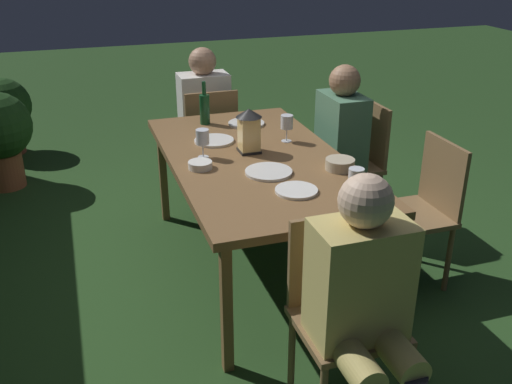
# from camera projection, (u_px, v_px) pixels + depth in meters

# --- Properties ---
(ground_plane) EXTENTS (16.00, 16.00, 0.00)m
(ground_plane) POSITION_uv_depth(u_px,v_px,m) (256.00, 267.00, 3.69)
(ground_plane) COLOR #26471E
(dining_table) EXTENTS (1.83, 0.98, 0.75)m
(dining_table) POSITION_uv_depth(u_px,v_px,m) (256.00, 165.00, 3.41)
(dining_table) COLOR brown
(dining_table) RESTS_ON ground
(chair_head_near) EXTENTS (0.40, 0.42, 0.87)m
(chair_head_near) POSITION_uv_depth(u_px,v_px,m) (341.00, 307.00, 2.48)
(chair_head_near) COLOR brown
(chair_head_near) RESTS_ON ground
(person_in_mustard) EXTENTS (0.48, 0.38, 1.15)m
(person_in_mustard) POSITION_uv_depth(u_px,v_px,m) (365.00, 303.00, 2.25)
(person_in_mustard) COLOR tan
(person_in_mustard) RESTS_ON ground
(chair_side_left_a) EXTENTS (0.42, 0.40, 0.87)m
(chair_side_left_a) POSITION_uv_depth(u_px,v_px,m) (422.00, 206.00, 3.39)
(chair_side_left_a) COLOR brown
(chair_side_left_a) RESTS_ON ground
(chair_side_left_b) EXTENTS (0.42, 0.40, 0.87)m
(chair_side_left_b) POSITION_uv_depth(u_px,v_px,m) (357.00, 158.00, 4.10)
(chair_side_left_b) COLOR brown
(chair_side_left_b) RESTS_ON ground
(person_in_green) EXTENTS (0.38, 0.47, 1.15)m
(person_in_green) POSITION_uv_depth(u_px,v_px,m) (333.00, 140.00, 3.98)
(person_in_green) COLOR #4C7A5B
(person_in_green) RESTS_ON ground
(chair_head_far) EXTENTS (0.40, 0.42, 0.87)m
(chair_head_far) POSITION_uv_depth(u_px,v_px,m) (209.00, 137.00, 4.50)
(chair_head_far) COLOR brown
(chair_head_far) RESTS_ON ground
(person_in_cream) EXTENTS (0.48, 0.38, 1.15)m
(person_in_cream) POSITION_uv_depth(u_px,v_px,m) (202.00, 111.00, 4.61)
(person_in_cream) COLOR white
(person_in_cream) RESTS_ON ground
(lantern_centerpiece) EXTENTS (0.15, 0.15, 0.27)m
(lantern_centerpiece) POSITION_uv_depth(u_px,v_px,m) (249.00, 128.00, 3.40)
(lantern_centerpiece) COLOR black
(lantern_centerpiece) RESTS_ON dining_table
(green_bottle_on_table) EXTENTS (0.07, 0.07, 0.29)m
(green_bottle_on_table) POSITION_uv_depth(u_px,v_px,m) (205.00, 108.00, 3.92)
(green_bottle_on_table) COLOR #144723
(green_bottle_on_table) RESTS_ON dining_table
(wine_glass_a) EXTENTS (0.08, 0.08, 0.17)m
(wine_glass_a) POSITION_uv_depth(u_px,v_px,m) (287.00, 123.00, 3.59)
(wine_glass_a) COLOR silver
(wine_glass_a) RESTS_ON dining_table
(wine_glass_b) EXTENTS (0.08, 0.08, 0.17)m
(wine_glass_b) POSITION_uv_depth(u_px,v_px,m) (203.00, 138.00, 3.33)
(wine_glass_b) COLOR silver
(wine_glass_b) RESTS_ON dining_table
(wine_glass_c) EXTENTS (0.08, 0.08, 0.17)m
(wine_glass_c) POSITION_uv_depth(u_px,v_px,m) (356.00, 179.00, 2.80)
(wine_glass_c) COLOR silver
(wine_glass_c) RESTS_ON dining_table
(plate_a) EXTENTS (0.25, 0.25, 0.01)m
(plate_a) POSITION_uv_depth(u_px,v_px,m) (246.00, 123.00, 3.95)
(plate_a) COLOR silver
(plate_a) RESTS_ON dining_table
(plate_b) EXTENTS (0.26, 0.26, 0.01)m
(plate_b) POSITION_uv_depth(u_px,v_px,m) (269.00, 172.00, 3.16)
(plate_b) COLOR silver
(plate_b) RESTS_ON dining_table
(plate_c) EXTENTS (0.22, 0.22, 0.01)m
(plate_c) POSITION_uv_depth(u_px,v_px,m) (296.00, 190.00, 2.94)
(plate_c) COLOR white
(plate_c) RESTS_ON dining_table
(plate_d) EXTENTS (0.25, 0.25, 0.01)m
(plate_d) POSITION_uv_depth(u_px,v_px,m) (214.00, 141.00, 3.63)
(plate_d) COLOR silver
(plate_d) RESTS_ON dining_table
(bowl_olives) EXTENTS (0.16, 0.16, 0.06)m
(bowl_olives) POSITION_uv_depth(u_px,v_px,m) (340.00, 164.00, 3.20)
(bowl_olives) COLOR #BCAD8E
(bowl_olives) RESTS_ON dining_table
(bowl_bread) EXTENTS (0.13, 0.13, 0.04)m
(bowl_bread) POSITION_uv_depth(u_px,v_px,m) (200.00, 165.00, 3.22)
(bowl_bread) COLOR silver
(bowl_bread) RESTS_ON dining_table
(potted_plant_corner) EXTENTS (0.51, 0.51, 0.72)m
(potted_plant_corner) POSITION_uv_depth(u_px,v_px,m) (4.00, 110.00, 5.40)
(potted_plant_corner) COLOR brown
(potted_plant_corner) RESTS_ON ground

